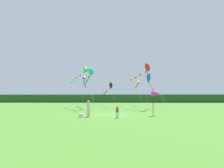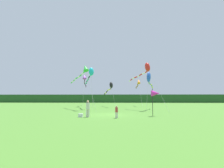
{
  "view_description": "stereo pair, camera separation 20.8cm",
  "coord_description": "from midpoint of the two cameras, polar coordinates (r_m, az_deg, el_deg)",
  "views": [
    {
      "loc": [
        0.82,
        -19.97,
        2.1
      ],
      "look_at": [
        0.0,
        6.0,
        4.17
      ],
      "focal_mm": 26.47,
      "sensor_mm": 36.0,
      "label": 1
    },
    {
      "loc": [
        1.02,
        -19.97,
        2.1
      ],
      "look_at": [
        0.0,
        6.0,
        4.17
      ],
      "focal_mm": 26.47,
      "sensor_mm": 36.0,
      "label": 2
    }
  ],
  "objects": [
    {
      "name": "cooler_box",
      "position": [
        18.02,
        -10.93,
        -10.6
      ],
      "size": [
        0.47,
        0.41,
        0.36
      ],
      "primitive_type": "cube",
      "color": "silver",
      "rests_on": "ground"
    },
    {
      "name": "person_child",
      "position": [
        16.75,
        1.47,
        -9.36
      ],
      "size": [
        0.28,
        0.28,
        1.25
      ],
      "color": "silver",
      "rests_on": "ground"
    },
    {
      "name": "banner_flag_pole",
      "position": [
        19.28,
        14.6,
        -3.21
      ],
      "size": [
        0.9,
        0.7,
        3.09
      ],
      "color": "black",
      "rests_on": "ground"
    },
    {
      "name": "distant_treeline",
      "position": [
        64.98,
        0.99,
        -5.04
      ],
      "size": [
        108.0,
        3.97,
        3.11
      ],
      "primitive_type": "cube",
      "color": "#234C23",
      "rests_on": "ground"
    },
    {
      "name": "kite_green",
      "position": [
        28.56,
        -10.09,
        4.67
      ],
      "size": [
        6.38,
        8.61,
        7.68
      ],
      "color": "#B2B2B2",
      "rests_on": "ground"
    },
    {
      "name": "person_adult",
      "position": [
        17.76,
        -8.49,
        -8.12
      ],
      "size": [
        0.39,
        0.39,
        1.76
      ],
      "color": "silver",
      "rests_on": "ground"
    },
    {
      "name": "kite_red",
      "position": [
        27.46,
        11.21,
        5.07
      ],
      "size": [
        4.92,
        8.28,
        7.79
      ],
      "color": "#B2B2B2",
      "rests_on": "ground"
    },
    {
      "name": "kite_black",
      "position": [
        34.83,
        -0.92,
        -0.94
      ],
      "size": [
        3.06,
        8.07,
        5.38
      ],
      "color": "#B2B2B2",
      "rests_on": "ground"
    },
    {
      "name": "kite_orange",
      "position": [
        39.07,
        8.76,
        0.55
      ],
      "size": [
        0.77,
        8.52,
        6.48
      ],
      "color": "#B2B2B2",
      "rests_on": "ground"
    },
    {
      "name": "kite_blue",
      "position": [
        28.38,
        12.42,
        1.93
      ],
      "size": [
        2.44,
        6.53,
        6.41
      ],
      "color": "#B2B2B2",
      "rests_on": "ground"
    },
    {
      "name": "kite_purple",
      "position": [
        38.36,
        -9.71,
        1.82
      ],
      "size": [
        1.67,
        10.29,
        7.32
      ],
      "color": "#B2B2B2",
      "rests_on": "ground"
    },
    {
      "name": "ground_plane",
      "position": [
        20.1,
        -0.85,
        -10.56
      ],
      "size": [
        120.0,
        120.0,
        0.0
      ],
      "primitive_type": "plane",
      "color": "#4C842D"
    },
    {
      "name": "kite_cyan",
      "position": [
        30.08,
        -7.67,
        3.7
      ],
      "size": [
        2.77,
        7.02,
        7.44
      ],
      "color": "#B2B2B2",
      "rests_on": "ground"
    }
  ]
}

